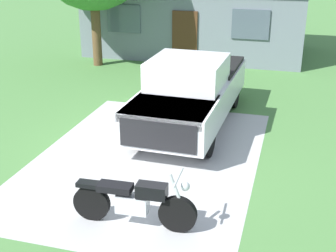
% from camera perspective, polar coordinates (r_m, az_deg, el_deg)
% --- Properties ---
extents(ground_plane, '(80.00, 80.00, 0.00)m').
position_cam_1_polar(ground_plane, '(10.56, -2.60, -4.03)').
color(ground_plane, '#4B7E3F').
extents(driveway_pad, '(4.92, 7.06, 0.01)m').
position_cam_1_polar(driveway_pad, '(10.55, -2.60, -4.01)').
color(driveway_pad, '#B4B4B4').
rests_on(driveway_pad, ground).
extents(motorcycle, '(2.21, 0.70, 1.09)m').
position_cam_1_polar(motorcycle, '(8.02, -4.15, -9.25)').
color(motorcycle, black).
rests_on(motorcycle, ground).
extents(pickup_truck, '(2.14, 5.67, 1.90)m').
position_cam_1_polar(pickup_truck, '(12.23, 2.95, 4.48)').
color(pickup_truck, black).
rests_on(pickup_truck, ground).
extents(neighbor_house, '(9.60, 5.60, 3.50)m').
position_cam_1_polar(neighbor_house, '(20.72, 3.82, 14.07)').
color(neighbor_house, slate).
rests_on(neighbor_house, ground).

